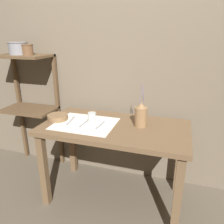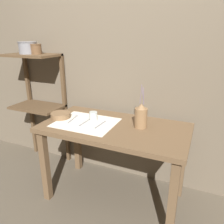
# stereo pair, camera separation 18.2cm
# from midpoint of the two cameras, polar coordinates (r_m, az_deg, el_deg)

# --- Properties ---
(ground_plane) EXTENTS (12.00, 12.00, 0.00)m
(ground_plane) POSITION_cam_midpoint_polar(r_m,az_deg,el_deg) (2.25, -1.90, -21.03)
(ground_plane) COLOR brown
(stone_wall_back) EXTENTS (7.00, 0.06, 2.40)m
(stone_wall_back) POSITION_cam_midpoint_polar(r_m,az_deg,el_deg) (2.14, 1.72, 12.56)
(stone_wall_back) COLOR #6B5E4C
(stone_wall_back) RESTS_ON ground_plane
(wooden_table) EXTENTS (1.24, 0.66, 0.73)m
(wooden_table) POSITION_cam_midpoint_polar(r_m,az_deg,el_deg) (1.90, -2.11, -6.53)
(wooden_table) COLOR brown
(wooden_table) RESTS_ON ground_plane
(wooden_shelf_unit) EXTENTS (0.55, 0.35, 1.27)m
(wooden_shelf_unit) POSITION_cam_midpoint_polar(r_m,az_deg,el_deg) (2.52, -22.70, 4.95)
(wooden_shelf_unit) COLOR brown
(wooden_shelf_unit) RESTS_ON ground_plane
(linen_cloth) EXTENTS (0.52, 0.42, 0.00)m
(linen_cloth) POSITION_cam_midpoint_polar(r_m,az_deg,el_deg) (1.92, -9.75, -3.04)
(linen_cloth) COLOR silver
(linen_cloth) RESTS_ON wooden_table
(pitcher_with_flowers) EXTENTS (0.10, 0.10, 0.36)m
(pitcher_with_flowers) POSITION_cam_midpoint_polar(r_m,az_deg,el_deg) (1.82, 4.73, -0.93)
(pitcher_with_flowers) COLOR olive
(pitcher_with_flowers) RESTS_ON wooden_table
(wooden_bowl) EXTENTS (0.18, 0.18, 0.05)m
(wooden_bowl) POSITION_cam_midpoint_polar(r_m,az_deg,el_deg) (2.05, -16.51, -1.38)
(wooden_bowl) COLOR brown
(wooden_bowl) RESTS_ON wooden_table
(glass_tumbler_near) EXTENTS (0.07, 0.07, 0.08)m
(glass_tumbler_near) POSITION_cam_midpoint_polar(r_m,az_deg,el_deg) (1.95, -7.93, -1.32)
(glass_tumbler_near) COLOR #B7C1BC
(glass_tumbler_near) RESTS_ON wooden_table
(spoon_outer) EXTENTS (0.04, 0.19, 0.02)m
(spoon_outer) POSITION_cam_midpoint_polar(r_m,az_deg,el_deg) (2.03, -12.82, -1.77)
(spoon_outer) COLOR gray
(spoon_outer) RESTS_ON wooden_table
(spoon_inner) EXTENTS (0.03, 0.19, 0.02)m
(spoon_inner) POSITION_cam_midpoint_polar(r_m,az_deg,el_deg) (1.96, -9.18, -2.36)
(spoon_inner) COLOR gray
(spoon_inner) RESTS_ON wooden_table
(fork_outer) EXTENTS (0.03, 0.18, 0.00)m
(fork_outer) POSITION_cam_midpoint_polar(r_m,az_deg,el_deg) (1.86, -5.86, -3.46)
(fork_outer) COLOR gray
(fork_outer) RESTS_ON wooden_table
(metal_pot_large) EXTENTS (0.19, 0.19, 0.12)m
(metal_pot_large) POSITION_cam_midpoint_polar(r_m,az_deg,el_deg) (2.45, -25.34, 14.90)
(metal_pot_large) COLOR gray
(metal_pot_large) RESTS_ON wooden_shelf_unit
(metal_pot_small) EXTENTS (0.11, 0.11, 0.10)m
(metal_pot_small) POSITION_cam_midpoint_polar(r_m,az_deg,el_deg) (2.38, -23.38, 14.82)
(metal_pot_small) COLOR brown
(metal_pot_small) RESTS_ON wooden_shelf_unit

